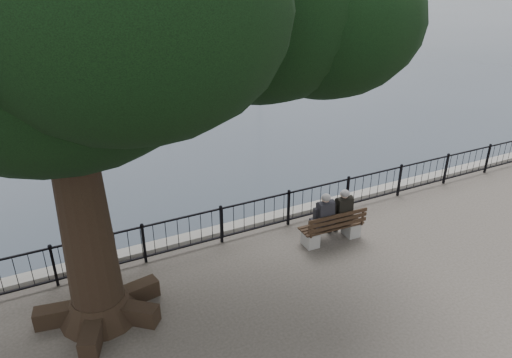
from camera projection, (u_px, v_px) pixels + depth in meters
harbor at (248, 240)px, 12.93m from camera, size 260.00×260.00×1.20m
railing at (256, 215)px, 12.09m from camera, size 22.06×0.06×1.00m
bench at (332, 230)px, 11.83m from camera, size 1.75×0.60×0.91m
person_left at (322, 219)px, 11.66m from camera, size 0.43×0.73×1.45m
person_right at (340, 215)px, 11.87m from camera, size 0.43×0.73×1.45m
tree at (103, 2)px, 7.35m from camera, size 11.14×7.78×9.10m
lion_monument at (82, 23)px, 51.16m from camera, size 5.89×5.89×8.72m
sailboat_d at (258, 68)px, 36.83m from camera, size 1.81×5.85×11.20m
sailboat_f at (99, 67)px, 37.19m from camera, size 2.71×5.43×10.97m
sailboat_g at (160, 55)px, 42.71m from camera, size 2.70×6.17×10.31m
sailboat_h at (42, 54)px, 42.71m from camera, size 3.33×5.44×12.84m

